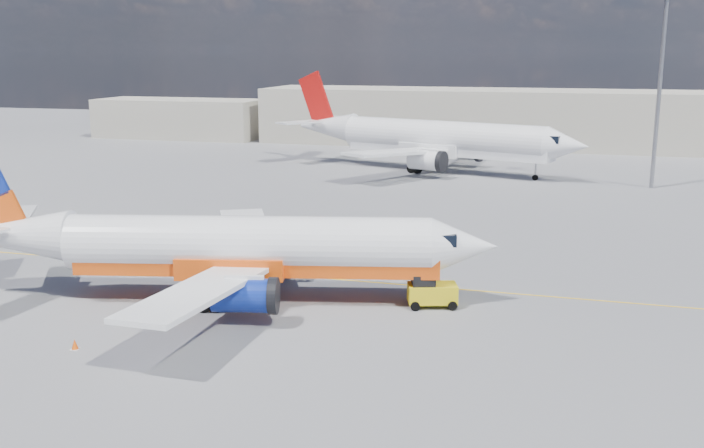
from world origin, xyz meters
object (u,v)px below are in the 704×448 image
(second_jet, at_px, (434,139))
(traffic_cone, at_px, (75,345))
(gse_tug, at_px, (431,291))
(main_jet, at_px, (232,247))

(second_jet, bearing_deg, traffic_cone, -79.19)
(second_jet, distance_m, gse_tug, 48.91)
(second_jet, relative_size, traffic_cone, 71.71)
(main_jet, distance_m, second_jet, 50.02)
(traffic_cone, bearing_deg, gse_tug, 35.85)
(second_jet, relative_size, gse_tug, 12.58)
(gse_tug, bearing_deg, traffic_cone, -162.03)
(main_jet, bearing_deg, traffic_cone, -127.50)
(main_jet, height_order, traffic_cone, main_jet)
(main_jet, relative_size, second_jet, 0.82)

